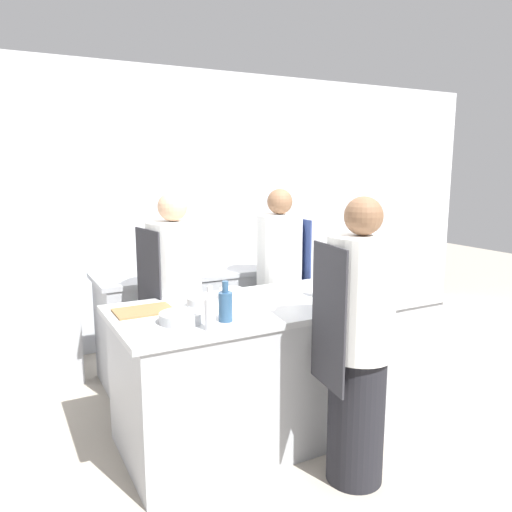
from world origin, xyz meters
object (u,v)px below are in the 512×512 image
at_px(chef_at_prep_near, 358,345).
at_px(bottle_sauce, 326,284).
at_px(bottle_cooking_oil, 379,287).
at_px(bowl_ceramic_blue, 181,318).
at_px(bottle_olive_oil, 367,262).
at_px(bottle_wine, 210,313).
at_px(bottle_water, 225,305).
at_px(bowl_mixing_large, 201,302).
at_px(cup, 324,284).
at_px(bowl_wooden_salad, 231,293).
at_px(chef_at_pass_far, 175,306).
at_px(chef_at_stove, 279,288).
at_px(bottle_vinegar, 371,268).
at_px(oven_range, 18,324).
at_px(bowl_prep_small, 370,287).

relative_size(chef_at_prep_near, bottle_sauce, 6.35).
bearing_deg(bottle_cooking_oil, bowl_ceramic_blue, 172.64).
xyz_separation_m(bottle_olive_oil, bottle_wine, (-1.67, -0.66, -0.02)).
distance_m(bottle_cooking_oil, bottle_water, 1.11).
relative_size(bottle_wine, bowl_mixing_large, 1.34).
bearing_deg(bottle_water, bowl_ceramic_blue, 157.69).
bearing_deg(bottle_cooking_oil, cup, 107.59).
height_order(chef_at_prep_near, bottle_water, chef_at_prep_near).
distance_m(chef_at_prep_near, bowl_wooden_salad, 0.99).
height_order(chef_at_pass_far, bottle_cooking_oil, chef_at_pass_far).
xyz_separation_m(chef_at_stove, bowl_mixing_large, (-0.92, -0.56, 0.14)).
relative_size(bottle_cooking_oil, bowl_wooden_salad, 1.52).
distance_m(chef_at_stove, bottle_vinegar, 0.79).
bearing_deg(chef_at_pass_far, oven_range, 33.12).
bearing_deg(cup, bottle_wine, -157.17).
height_order(bowl_wooden_salad, cup, cup).
bearing_deg(chef_at_stove, bottle_cooking_oil, 14.14).
bearing_deg(bottle_cooking_oil, chef_at_stove, 100.62).
relative_size(chef_at_stove, bowl_mixing_large, 8.89).
bearing_deg(bottle_water, chef_at_stove, 45.28).
height_order(chef_at_pass_far, bowl_mixing_large, chef_at_pass_far).
height_order(bottle_water, bowl_ceramic_blue, bottle_water).
distance_m(bottle_olive_oil, bottle_wine, 1.80).
distance_m(chef_at_prep_near, bottle_vinegar, 1.15).
bearing_deg(bottle_water, bottle_wine, -143.56).
bearing_deg(oven_range, chef_at_pass_far, -48.33).
bearing_deg(bottle_olive_oil, bowl_prep_small, -127.51).
bearing_deg(oven_range, bottle_cooking_oil, -43.73).
relative_size(bottle_cooking_oil, bowl_mixing_large, 1.31).
distance_m(bottle_vinegar, bowl_mixing_large, 1.40).
bearing_deg(bottle_vinegar, bottle_sauce, -160.47).
distance_m(chef_at_stove, bottle_water, 1.32).
relative_size(chef_at_stove, bowl_ceramic_blue, 6.60).
xyz_separation_m(oven_range, bottle_olive_oil, (2.58, -1.43, 0.55)).
height_order(chef_at_prep_near, chef_at_pass_far, chef_at_prep_near).
distance_m(oven_range, bowl_ceramic_blue, 2.10).
bearing_deg(oven_range, bottle_vinegar, -33.87).
height_order(bottle_cooking_oil, bottle_water, bottle_cooking_oil).
relative_size(bottle_olive_oil, bottle_vinegar, 1.00).
relative_size(chef_at_pass_far, bottle_wine, 6.65).
bearing_deg(cup, bowl_wooden_salad, 173.03).
relative_size(bowl_mixing_large, cup, 2.28).
bearing_deg(bowl_wooden_salad, bottle_vinegar, -5.21).
xyz_separation_m(chef_at_prep_near, bottle_water, (-0.61, 0.46, 0.20)).
xyz_separation_m(bottle_cooking_oil, bowl_ceramic_blue, (-1.35, 0.17, -0.07)).
bearing_deg(bottle_water, bottle_cooking_oil, -3.88).
bearing_deg(bowl_prep_small, bottle_sauce, -178.00).
distance_m(oven_range, bottle_olive_oil, 2.99).
distance_m(bottle_vinegar, bottle_sauce, 0.61).
bearing_deg(bowl_ceramic_blue, chef_at_prep_near, -33.49).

